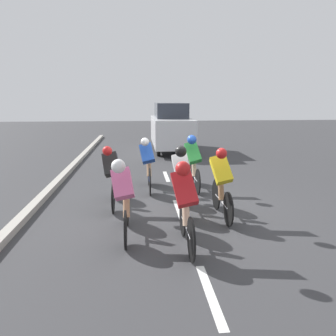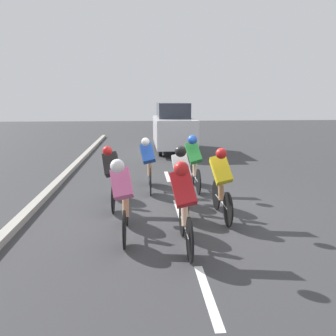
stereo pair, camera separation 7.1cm
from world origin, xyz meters
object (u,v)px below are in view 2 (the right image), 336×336
at_px(cyclist_blue, 148,163).
at_px(cyclist_white, 182,177).
at_px(support_car, 173,127).
at_px(cyclist_yellow, 221,181).
at_px(cyclist_green, 194,160).
at_px(cyclist_pink, 123,195).
at_px(cyclist_black, 112,175).
at_px(cyclist_red, 184,202).

xyz_separation_m(cyclist_blue, cyclist_white, (-0.66, 1.84, 0.05)).
bearing_deg(support_car, cyclist_yellow, 90.73).
distance_m(cyclist_green, cyclist_yellow, 2.17).
bearing_deg(cyclist_yellow, cyclist_pink, 23.12).
bearing_deg(cyclist_green, cyclist_white, 73.23).
height_order(cyclist_pink, cyclist_blue, cyclist_pink).
distance_m(cyclist_black, support_car, 8.40).
bearing_deg(cyclist_yellow, cyclist_black, -21.95).
xyz_separation_m(cyclist_pink, support_car, (-1.80, -9.84, 0.33)).
distance_m(cyclist_green, support_car, 6.86).
height_order(cyclist_green, cyclist_yellow, cyclist_green).
bearing_deg(support_car, cyclist_red, 85.51).
bearing_deg(cyclist_red, cyclist_white, -95.93).
distance_m(cyclist_yellow, support_car, 9.03).
height_order(cyclist_blue, cyclist_red, cyclist_red).
xyz_separation_m(cyclist_green, cyclist_red, (0.72, 3.50, -0.02)).
height_order(cyclist_red, cyclist_black, cyclist_red).
height_order(cyclist_yellow, cyclist_black, cyclist_yellow).
bearing_deg(cyclist_black, cyclist_white, 159.43).
bearing_deg(cyclist_pink, cyclist_black, -79.41).
height_order(cyclist_red, support_car, support_car).
bearing_deg(cyclist_blue, support_car, -100.73).
bearing_deg(cyclist_yellow, cyclist_green, -84.55).
height_order(cyclist_green, cyclist_black, cyclist_green).
xyz_separation_m(cyclist_pink, cyclist_white, (-1.16, -1.16, 0.02)).
bearing_deg(cyclist_yellow, cyclist_white, -24.58).
relative_size(cyclist_green, cyclist_white, 0.99).
relative_size(cyclist_red, cyclist_yellow, 0.98).
distance_m(cyclist_yellow, cyclist_black, 2.41).
relative_size(cyclist_green, support_car, 0.37).
bearing_deg(cyclist_red, cyclist_pink, -27.91).
relative_size(cyclist_yellow, support_car, 0.37).
distance_m(cyclist_blue, cyclist_yellow, 2.60).
relative_size(cyclist_black, support_car, 0.37).
bearing_deg(cyclist_red, cyclist_yellow, -124.68).
relative_size(cyclist_pink, cyclist_yellow, 1.00).
bearing_deg(cyclist_red, cyclist_black, -59.72).
distance_m(cyclist_pink, cyclist_green, 3.44).
bearing_deg(cyclist_white, cyclist_pink, 44.98).
xyz_separation_m(cyclist_white, cyclist_black, (1.49, -0.56, -0.05)).
xyz_separation_m(cyclist_pink, cyclist_black, (0.32, -1.72, -0.03)).
relative_size(cyclist_green, cyclist_black, 1.01).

